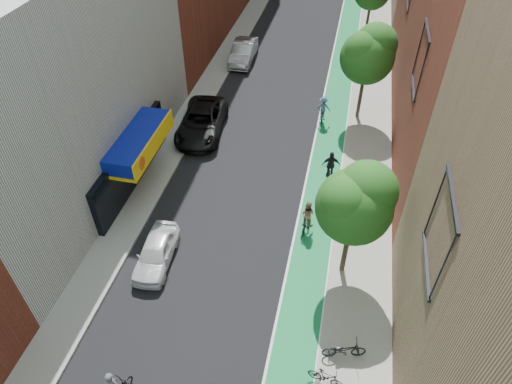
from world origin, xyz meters
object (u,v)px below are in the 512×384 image
Objects in this scene: parked_car_white at (156,252)px; cyclist_lane_mid at (330,171)px; cyclist_lane_far at (323,111)px; parked_car_black at (202,122)px; cyclist_lane_near at (307,219)px; parked_car_silver at (243,52)px.

cyclist_lane_mid reaches higher than parked_car_white.
cyclist_lane_mid is 1.08× the size of cyclist_lane_far.
parked_car_black is at bearing 16.77° from cyclist_lane_far.
parked_car_white is at bearing 61.03° from cyclist_lane_far.
cyclist_lane_mid reaches higher than cyclist_lane_near.
parked_car_black reaches higher than parked_car_white.
parked_car_black is 1.21× the size of parked_car_silver.
parked_car_black is 3.06× the size of cyclist_lane_far.
parked_car_black is at bearing -30.16° from cyclist_lane_mid.
parked_car_silver is 16.75m from cyclist_lane_mid.
cyclist_lane_mid reaches higher than parked_car_black.
parked_car_black reaches higher than parked_car_silver.
parked_car_black is (-1.18, 11.30, 0.17)m from parked_car_white.
cyclist_lane_near is at bearing -48.27° from parked_car_black.
parked_car_black is at bearing -34.17° from cyclist_lane_near.
parked_car_silver is at bearing 83.47° from parked_car_black.
parked_car_white is 1.98× the size of cyclist_lane_far.
parked_car_white is at bearing -89.69° from parked_car_silver.
cyclist_lane_far is at bearing 15.54° from parked_car_black.
cyclist_lane_near is (6.93, 3.75, 0.14)m from parked_car_white.
cyclist_lane_mid is at bearing 96.06° from cyclist_lane_far.
parked_car_black is at bearing -93.35° from parked_car_silver.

